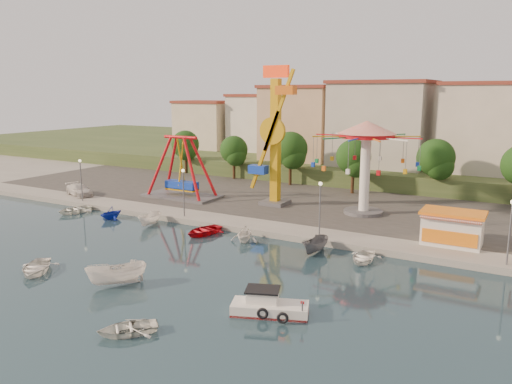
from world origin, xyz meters
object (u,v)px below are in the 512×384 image
Objects in this scene: pirate_ship_ride at (181,168)px; kamikaze_tower at (276,139)px; wave_swinger at (366,146)px; rowboat_a at (36,268)px; van at (79,190)px; skiff at (116,274)px; cabin_motorboat at (268,307)px.

pirate_ship_ride is 0.61× the size of kamikaze_tower.
pirate_ship_ride is at bearing -173.03° from wave_swinger.
kamikaze_tower is at bearing 7.93° from pirate_ship_ride.
kamikaze_tower reaches higher than pirate_ship_ride.
van is at bearing 96.06° from rowboat_a.
wave_swinger reaches higher than skiff.
skiff is 0.88× the size of van.
rowboat_a is at bearing -77.14° from pirate_ship_ride.
kamikaze_tower is at bearing -53.88° from van.
kamikaze_tower is 30.33m from rowboat_a.
pirate_ship_ride is at bearing -172.07° from kamikaze_tower.
wave_swinger is 28.18m from cabin_motorboat.
skiff is (-9.78, -28.30, -7.33)m from wave_swinger.
pirate_ship_ride is at bearing 67.06° from rowboat_a.
pirate_ship_ride is 2.42× the size of rowboat_a.
wave_swinger is at bearing -56.95° from van.
skiff is (13.62, -25.44, -3.53)m from pirate_ship_ride.
rowboat_a is 0.93× the size of skiff.
kamikaze_tower is 10.65m from wave_swinger.
pirate_ship_ride is 29.07m from skiff.
rowboat_a is at bearing 166.69° from cabin_motorboat.
wave_swinger reaches higher than van.
cabin_motorboat is at bearing -96.09° from van.
pirate_ship_ride is 13.59m from kamikaze_tower.
kamikaze_tower is at bearing -174.19° from wave_swinger.
pirate_ship_ride is 2.24× the size of skiff.
cabin_motorboat is at bearing 43.29° from skiff.
cabin_motorboat is (25.63, -24.14, -3.93)m from pirate_ship_ride.
cabin_motorboat is 42.44m from van.
cabin_motorboat is at bearing -85.27° from wave_swinger.
cabin_motorboat is 1.28× the size of rowboat_a.
van reaches higher than rowboat_a.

